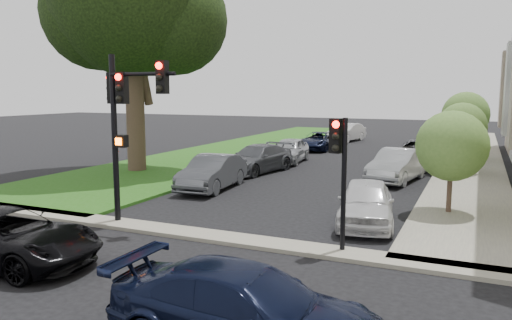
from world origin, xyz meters
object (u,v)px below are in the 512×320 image
at_px(small_tree_a, 452,146).
at_px(car_parked_5, 212,172).
at_px(traffic_signal_main, 125,109).
at_px(car_parked_3, 427,146).
at_px(car_parked_0, 366,202).
at_px(small_tree_b, 462,127).
at_px(car_parked_4, 433,140).
at_px(car_parked_2, 418,153).
at_px(car_parked_8, 319,141).
at_px(car_cross_far, 247,311).
at_px(car_parked_1, 397,165).
at_px(car_parked_7, 289,150).
at_px(car_parked_6, 257,159).
at_px(car_parked_9, 346,132).
at_px(small_tree_c, 465,115).
at_px(traffic_signal_secondary, 340,160).
at_px(car_cross_near, 5,237).

relative_size(small_tree_a, car_parked_5, 0.80).
relative_size(traffic_signal_main, car_parked_3, 1.34).
xyz_separation_m(small_tree_a, car_parked_0, (-2.43, -2.48, -1.73)).
relative_size(small_tree_b, car_parked_5, 0.81).
relative_size(car_parked_4, car_parked_5, 0.96).
bearing_deg(car_parked_2, car_parked_4, 95.84).
xyz_separation_m(car_parked_0, car_parked_5, (-7.54, 3.17, 0.03)).
height_order(car_parked_4, car_parked_8, car_parked_8).
bearing_deg(car_parked_0, small_tree_a, 35.57).
xyz_separation_m(car_cross_far, car_parked_1, (-0.16, 17.57, 0.07)).
distance_m(car_parked_3, car_parked_7, 9.84).
bearing_deg(car_parked_5, small_tree_b, 37.36).
relative_size(car_parked_6, car_parked_8, 1.07).
height_order(car_parked_5, car_parked_9, car_parked_9).
bearing_deg(traffic_signal_main, car_cross_far, -39.29).
distance_m(small_tree_c, car_cross_far, 27.33).
distance_m(car_parked_3, car_parked_5, 17.54).
xyz_separation_m(traffic_signal_main, car_parked_9, (-0.22, 30.14, -3.04)).
bearing_deg(car_parked_6, traffic_signal_secondary, -46.50).
distance_m(small_tree_a, small_tree_b, 9.76).
bearing_deg(car_parked_2, small_tree_c, 65.57).
bearing_deg(car_parked_4, car_parked_0, -89.76).
height_order(car_parked_1, car_parked_3, car_parked_1).
bearing_deg(traffic_signal_secondary, car_parked_7, 114.71).
bearing_deg(small_tree_a, small_tree_b, 90.00).
bearing_deg(car_parked_3, small_tree_b, -69.38).
bearing_deg(car_parked_4, car_parked_6, -115.00).
xyz_separation_m(car_parked_2, car_parked_5, (-7.60, -10.91, -0.01)).
bearing_deg(car_parked_2, car_parked_0, -84.59).
xyz_separation_m(small_tree_b, car_parked_4, (-2.40, 12.27, -1.87)).
bearing_deg(traffic_signal_secondary, car_parked_1, 90.97).
xyz_separation_m(car_cross_far, car_parked_2, (0.18, 23.04, 0.05)).
height_order(car_parked_0, car_parked_1, car_parked_1).
bearing_deg(car_parked_4, car_parked_8, -147.81).
relative_size(car_cross_far, car_parked_7, 1.11).
relative_size(small_tree_c, car_parked_1, 0.90).
bearing_deg(small_tree_b, car_parked_8, 143.49).
distance_m(traffic_signal_secondary, car_parked_3, 22.28).
bearing_deg(car_parked_3, car_parked_9, 135.17).
height_order(car_parked_0, car_parked_4, car_parked_0).
bearing_deg(car_parked_6, car_parked_7, 96.95).
xyz_separation_m(traffic_signal_main, traffic_signal_secondary, (7.06, -0.04, -1.25)).
bearing_deg(car_parked_4, car_cross_near, -102.97).
bearing_deg(car_cross_far, small_tree_a, -11.79).
height_order(car_cross_far, car_parked_9, car_parked_9).
bearing_deg(car_cross_near, car_parked_1, -28.68).
distance_m(small_tree_a, small_tree_c, 15.69).
bearing_deg(car_cross_far, small_tree_b, -6.09).
xyz_separation_m(traffic_signal_main, car_parked_6, (-0.51, 11.52, -3.08)).
distance_m(car_parked_4, car_parked_9, 7.77).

